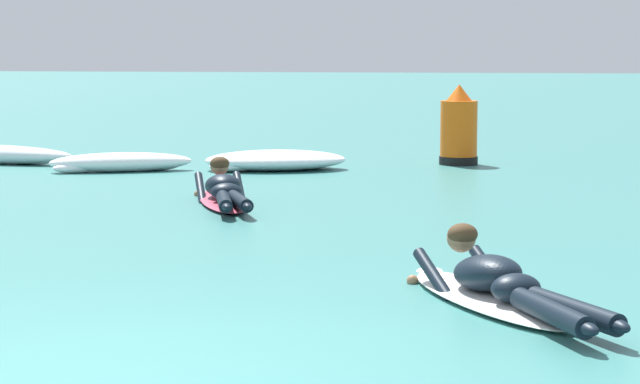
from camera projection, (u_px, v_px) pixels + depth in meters
name	position (u px, v px, depth m)	size (l,w,h in m)	color
ground_plane	(350.00, 179.00, 16.29)	(120.00, 120.00, 0.00)	#387A75
surfer_near	(498.00, 286.00, 8.39)	(1.59, 2.49, 0.54)	white
surfer_far	(224.00, 192.00, 13.66)	(1.17, 2.46, 0.55)	#E54C66
whitewater_front	(276.00, 161.00, 17.46)	(2.18, 1.53, 0.28)	white
whitewater_mid_left	(121.00, 163.00, 17.25)	(2.02, 1.18, 0.27)	white
channel_marker_buoy	(459.00, 132.00, 18.21)	(0.57, 0.57, 1.17)	#EA5B0F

